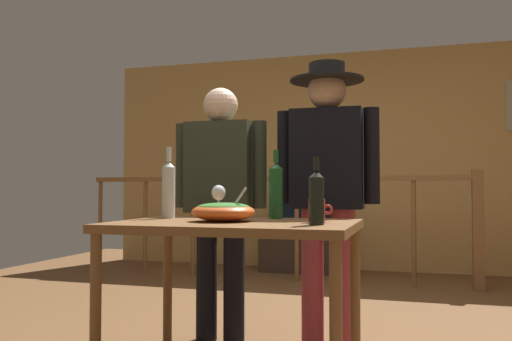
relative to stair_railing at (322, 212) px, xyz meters
name	(u,v)px	position (x,y,z in m)	size (l,w,h in m)	color
back_wall	(364,160)	(0.34, 0.98, 0.56)	(6.27, 0.10, 2.54)	tan
stair_railing	(322,212)	(0.00, 0.00, 0.00)	(4.09, 0.10, 1.12)	brown
tv_console	(301,252)	(-0.34, 0.63, -0.49)	(0.90, 0.40, 0.44)	#38281E
flat_screen_tv	(300,207)	(-0.34, 0.59, 0.02)	(0.69, 0.12, 0.50)	black
serving_table	(235,240)	(0.07, -2.90, -0.01)	(1.14, 0.79, 0.78)	brown
salad_bowl	(223,211)	(0.01, -2.91, 0.12)	(0.31, 0.31, 0.16)	#DB5B23
wine_glass	(219,194)	(-0.13, -2.61, 0.20)	(0.08, 0.08, 0.18)	silver
wine_bottle_green	(276,189)	(0.19, -2.61, 0.23)	(0.07, 0.07, 0.36)	#1E5628
wine_bottle_dark	(316,196)	(0.48, -3.02, 0.20)	(0.07, 0.07, 0.30)	black
wine_bottle_clear	(169,188)	(-0.37, -2.73, 0.23)	(0.07, 0.07, 0.38)	silver
mug_red	(317,211)	(0.45, -2.85, 0.13)	(0.11, 0.08, 0.11)	#B7332D
person_standing_left	(220,191)	(-0.27, -2.21, 0.22)	(0.60, 0.22, 1.57)	black
person_standing_right	(327,177)	(0.40, -2.21, 0.30)	(0.60, 0.44, 1.68)	#9E3842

